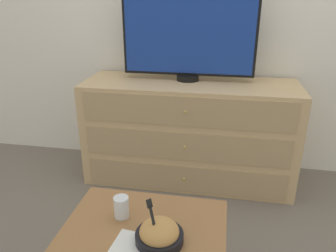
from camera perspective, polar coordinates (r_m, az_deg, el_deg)
The scene contains 8 objects.
ground_plane at distance 3.06m, azimuth 6.24°, elevation -5.94°, with size 12.00×12.00×0.00m, color #70665B.
wall_back at distance 2.72m, azimuth 7.48°, elevation 19.18°, with size 12.00×0.05×2.60m.
dresser at distance 2.62m, azimuth 3.69°, elevation -1.07°, with size 1.62×0.56×0.81m.
tv at distance 2.50m, azimuth 3.64°, elevation 15.82°, with size 0.99×0.17×0.69m.
coffee_table at distance 1.57m, azimuth -4.01°, elevation -19.52°, with size 0.71×0.51×0.48m.
takeout_bowl at distance 1.41m, azimuth -1.52°, elevation -18.26°, with size 0.20×0.20×0.20m.
drink_cup at distance 1.55m, azimuth -8.10°, elevation -13.98°, with size 0.07×0.07×0.10m.
napkin at distance 1.43m, azimuth -6.44°, elevation -19.70°, with size 0.16×0.16×0.00m.
Camera 1 is at (0.14, -2.69, 1.44)m, focal length 35.00 mm.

